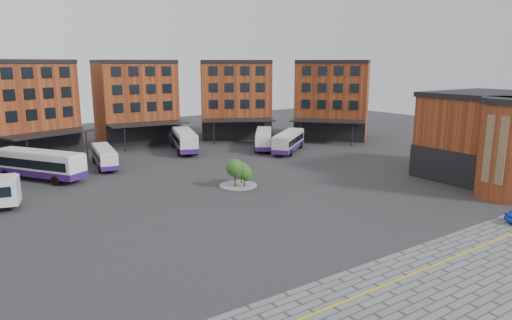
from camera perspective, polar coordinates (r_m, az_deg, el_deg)
ground at (r=42.96m, az=4.09°, el=-7.15°), size 160.00×160.00×0.00m
yellow_line at (r=35.47m, az=21.28°, el=-12.21°), size 26.00×0.15×0.02m
main_building at (r=73.23m, az=-17.97°, el=6.10°), size 94.14×42.48×14.60m
east_building at (r=61.77m, az=27.47°, el=2.50°), size 17.40×15.40×10.60m
tree_island at (r=52.69m, az=-2.04°, el=-1.48°), size 4.40×4.40×3.42m
bus_b at (r=61.88m, az=-25.54°, el=-0.48°), size 9.35×12.16×3.56m
bus_c at (r=66.01m, az=-18.42°, el=0.42°), size 3.66×9.97×2.74m
bus_d at (r=74.93m, az=-8.96°, el=2.52°), size 6.40×12.41×3.42m
bus_e at (r=76.15m, az=0.97°, el=2.67°), size 8.47×10.23×3.06m
bus_f at (r=73.58m, az=4.10°, el=2.35°), size 10.51×8.95×3.18m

